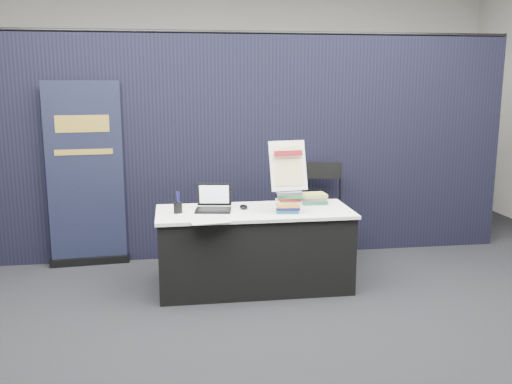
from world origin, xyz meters
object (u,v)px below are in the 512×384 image
object	(u,v)px
book_stack_tall	(288,202)
stacking_chair	(324,208)
display_table	(254,249)
info_sign	(288,166)
pullup_banner	(86,185)
laptop	(213,204)
book_stack_short	(313,199)

from	to	relation	value
book_stack_tall	stacking_chair	world-z (taller)	stacking_chair
display_table	info_sign	size ratio (longest dim) A/B	3.89
display_table	pullup_banner	xyz separation A→B (m)	(-1.63, 0.95, 0.48)
laptop	book_stack_tall	distance (m)	0.70
display_table	laptop	size ratio (longest dim) A/B	5.11
book_stack_tall	book_stack_short	size ratio (longest dim) A/B	0.91
laptop	stacking_chair	world-z (taller)	stacking_chair
info_sign	book_stack_short	bearing A→B (deg)	34.19
laptop	pullup_banner	bearing A→B (deg)	153.19
stacking_chair	laptop	bearing A→B (deg)	-140.80
pullup_banner	display_table	bearing A→B (deg)	-34.90
info_sign	stacking_chair	size ratio (longest dim) A/B	0.44
book_stack_tall	info_sign	size ratio (longest dim) A/B	0.47
book_stack_tall	pullup_banner	bearing A→B (deg)	150.78
book_stack_short	stacking_chair	xyz separation A→B (m)	(0.24, 0.47, -0.21)
book_stack_short	stacking_chair	bearing A→B (deg)	62.86
display_table	pullup_banner	size ratio (longest dim) A/B	0.93
laptop	pullup_banner	size ratio (longest dim) A/B	0.18
pullup_banner	laptop	bearing A→B (deg)	-40.55
laptop	pullup_banner	distance (m)	1.54
display_table	book_stack_short	size ratio (longest dim) A/B	7.50
book_stack_short	pullup_banner	bearing A→B (deg)	161.33
laptop	info_sign	distance (m)	0.78
book_stack_short	laptop	bearing A→B (deg)	-171.61
book_stack_tall	book_stack_short	bearing A→B (deg)	45.54
laptop	info_sign	bearing A→B (deg)	-3.10
book_stack_tall	pullup_banner	xyz separation A→B (m)	(-1.93, 1.08, 0.01)
pullup_banner	stacking_chair	bearing A→B (deg)	-11.41
book_stack_tall	info_sign	distance (m)	0.32
display_table	pullup_banner	world-z (taller)	pullup_banner
laptop	book_stack_tall	bearing A→B (deg)	-5.56
book_stack_tall	stacking_chair	size ratio (longest dim) A/B	0.20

